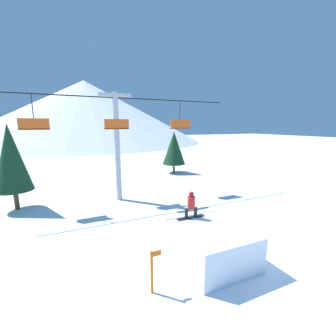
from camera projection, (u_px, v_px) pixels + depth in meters
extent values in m
plane|color=white|center=(253.00, 264.00, 9.61)|extent=(220.00, 220.00, 0.00)
cone|color=silver|center=(86.00, 112.00, 77.21)|extent=(78.38, 78.38, 20.55)
cube|color=white|center=(212.00, 245.00, 9.69)|extent=(2.89, 3.23, 1.53)
cube|color=silver|center=(194.00, 215.00, 10.95)|extent=(2.89, 0.10, 0.06)
cube|color=black|center=(191.00, 217.00, 10.61)|extent=(1.41, 0.26, 0.03)
cylinder|color=black|center=(186.00, 214.00, 10.46)|extent=(0.16, 0.16, 0.45)
cylinder|color=black|center=(195.00, 212.00, 10.66)|extent=(0.16, 0.16, 0.45)
cylinder|color=red|center=(191.00, 202.00, 10.47)|extent=(0.35, 0.35, 0.57)
sphere|color=maroon|center=(191.00, 194.00, 10.39)|extent=(0.24, 0.24, 0.24)
cylinder|color=#B2B2B7|center=(117.00, 148.00, 17.12)|extent=(0.41, 0.41, 8.20)
cube|color=#B2B2B7|center=(115.00, 95.00, 16.38)|extent=(2.40, 0.24, 0.24)
cylinder|color=black|center=(115.00, 98.00, 16.42)|extent=(18.82, 0.08, 0.08)
cylinder|color=#28282D|center=(33.00, 112.00, 14.47)|extent=(0.06, 0.06, 2.24)
cube|color=#E05619|center=(35.00, 129.00, 14.68)|extent=(1.80, 0.44, 0.08)
cube|color=#E05619|center=(34.00, 124.00, 14.45)|extent=(1.80, 0.08, 0.70)
cylinder|color=#28282D|center=(116.00, 113.00, 16.63)|extent=(0.06, 0.06, 2.24)
cube|color=#E05619|center=(117.00, 129.00, 16.84)|extent=(1.80, 0.44, 0.08)
cube|color=#E05619|center=(117.00, 124.00, 16.61)|extent=(1.80, 0.08, 0.70)
cylinder|color=#28282D|center=(180.00, 115.00, 18.79)|extent=(0.06, 0.06, 2.24)
cube|color=#E05619|center=(180.00, 128.00, 19.00)|extent=(1.80, 0.44, 0.08)
cube|color=#E05619|center=(181.00, 124.00, 18.77)|extent=(1.80, 0.08, 0.70)
cylinder|color=#4C3823|center=(16.00, 200.00, 15.72)|extent=(0.30, 0.30, 1.37)
cone|color=#14381E|center=(11.00, 158.00, 15.16)|extent=(2.39, 2.39, 4.59)
cylinder|color=#4C3823|center=(174.00, 168.00, 27.80)|extent=(0.26, 0.26, 1.11)
cone|color=#14381E|center=(174.00, 148.00, 27.33)|extent=(2.76, 2.76, 3.96)
cylinder|color=orange|center=(152.00, 272.00, 7.81)|extent=(0.10, 0.10, 1.60)
cube|color=orange|center=(156.00, 253.00, 7.75)|extent=(0.36, 0.02, 0.20)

